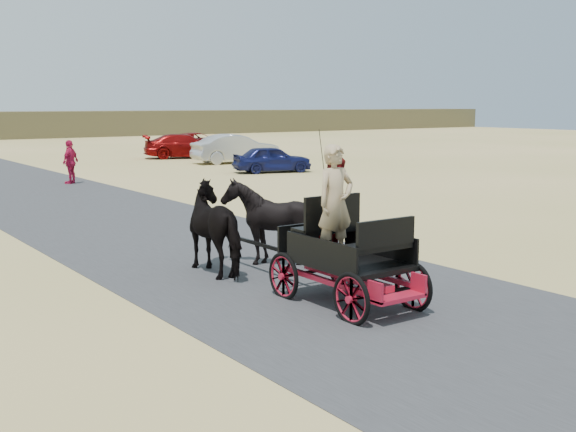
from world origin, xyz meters
TOP-DOWN VIEW (x-y plane):
  - ground at (0.00, 0.00)m, footprint 140.00×140.00m
  - road at (0.00, 0.00)m, footprint 6.00×140.00m
  - carriage at (-0.23, 1.82)m, footprint 1.30×2.40m
  - horse_left at (-0.78, 4.82)m, footprint 0.91×2.01m
  - horse_right at (0.32, 4.82)m, footprint 1.37×1.54m
  - driver_man at (-0.43, 1.87)m, footprint 0.66×0.43m
  - passenger_woman at (0.07, 2.42)m, footprint 0.77×0.60m
  - pedestrian at (1.97, 21.38)m, footprint 1.04×0.98m
  - car_a at (11.11, 20.75)m, footprint 3.84×2.36m
  - car_b at (12.47, 26.23)m, footprint 4.78×2.19m
  - car_c at (11.89, 30.92)m, footprint 5.14×3.39m
  - car_d at (15.38, 36.01)m, footprint 4.57×2.40m

SIDE VIEW (x-z plane):
  - ground at x=0.00m, z-range 0.00..0.00m
  - road at x=0.00m, z-range 0.00..0.01m
  - carriage at x=-0.23m, z-range 0.00..0.72m
  - car_a at x=11.11m, z-range 0.00..1.22m
  - car_d at x=15.38m, z-range 0.00..1.23m
  - car_c at x=11.89m, z-range 0.00..1.38m
  - car_b at x=12.47m, z-range 0.00..1.52m
  - horse_left at x=-0.78m, z-range 0.00..1.70m
  - horse_right at x=0.32m, z-range 0.00..1.70m
  - pedestrian at x=1.97m, z-range 0.00..1.73m
  - passenger_woman at x=0.07m, z-range 0.72..2.30m
  - driver_man at x=-0.43m, z-range 0.72..2.52m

